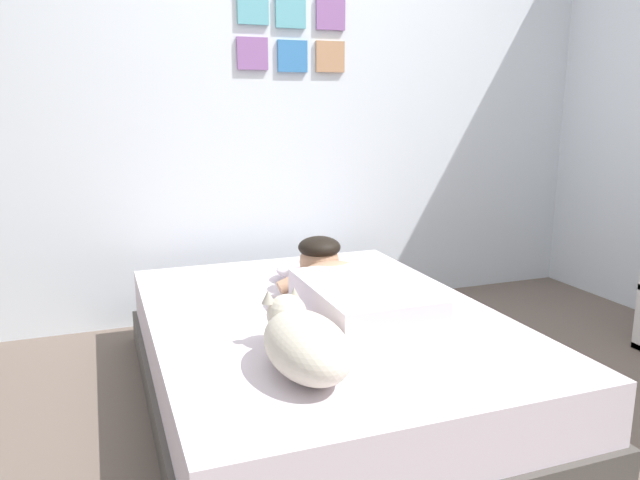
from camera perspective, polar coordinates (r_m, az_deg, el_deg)
name	(u,v)px	position (r m, az deg, el deg)	size (l,w,h in m)	color
ground_plane	(406,417)	(2.65, 8.04, -16.08)	(12.04, 12.04, 0.00)	#66564C
back_wall	(290,107)	(3.76, -2.85, 12.29)	(4.02, 0.12, 2.50)	silver
bed	(323,356)	(2.71, 0.25, -10.80)	(1.47, 2.02, 0.39)	#4C4742
pillow	(325,267)	(3.15, 0.48, -2.55)	(0.52, 0.32, 0.11)	silver
person_lying	(349,292)	(2.57, 2.75, -4.87)	(0.43, 0.92, 0.27)	silver
dog	(304,341)	(2.06, -1.55, -9.45)	(0.26, 0.57, 0.21)	beige
coffee_cup	(302,275)	(3.07, -1.65, -3.27)	(0.12, 0.09, 0.07)	#D84C47
cell_phone	(372,305)	(2.73, 4.90, -6.06)	(0.07, 0.14, 0.01)	black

